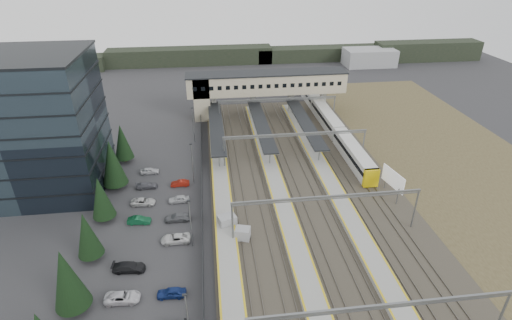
{
  "coord_description": "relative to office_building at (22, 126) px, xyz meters",
  "views": [
    {
      "loc": [
        -4.47,
        -54.68,
        39.2
      ],
      "look_at": [
        3.72,
        9.95,
        4.0
      ],
      "focal_mm": 28.0,
      "sensor_mm": 36.0,
      "label": 1
    }
  ],
  "objects": [
    {
      "name": "office_building",
      "position": [
        0.0,
        0.0,
        0.0
      ],
      "size": [
        24.3,
        18.3,
        24.3
      ],
      "color": "#34444F",
      "rests_on": "ground"
    },
    {
      "name": "billboard",
      "position": [
        62.44,
        -11.14,
        -8.74
      ],
      "size": [
        1.31,
        5.95,
        5.14
      ],
      "color": "slate",
      "rests_on": "ground"
    },
    {
      "name": "train",
      "position": [
        60.0,
        20.58,
        -10.2
      ],
      "size": [
        2.78,
        58.02,
        3.5
      ],
      "color": "silver",
      "rests_on": "ground"
    },
    {
      "name": "footbridge",
      "position": [
        43.7,
        30.0,
        -4.26
      ],
      "size": [
        40.4,
        6.4,
        11.2
      ],
      "color": "#BBB48F",
      "rests_on": "ground"
    },
    {
      "name": "fence",
      "position": [
        29.5,
        -7.0,
        -11.19
      ],
      "size": [
        0.08,
        90.0,
        2.0
      ],
      "color": "#26282B",
      "rests_on": "ground"
    },
    {
      "name": "gantries",
      "position": [
        48.0,
        -9.0,
        -6.2
      ],
      "size": [
        28.4,
        62.28,
        7.17
      ],
      "color": "slate",
      "rests_on": "ground"
    },
    {
      "name": "canopies",
      "position": [
        43.0,
        15.0,
        -8.27
      ],
      "size": [
        23.1,
        30.0,
        3.28
      ],
      "color": "black",
      "rests_on": "ground"
    },
    {
      "name": "relay_cabin_far",
      "position": [
        35.51,
        -19.43,
        -11.2
      ],
      "size": [
        2.57,
        2.33,
        1.98
      ],
      "color": "#949699",
      "rests_on": "ground"
    },
    {
      "name": "lampposts",
      "position": [
        28.0,
        -10.75,
        -7.86
      ],
      "size": [
        0.5,
        53.25,
        8.07
      ],
      "color": "slate",
      "rests_on": "ground"
    },
    {
      "name": "scrub_east",
      "position": [
        81.0,
        -7.0,
        -12.16
      ],
      "size": [
        34.0,
        120.0,
        0.06
      ],
      "color": "#453E24",
      "rests_on": "ground"
    },
    {
      "name": "relay_cabin_near",
      "position": [
        33.36,
        -16.37,
        -11.07
      ],
      "size": [
        3.17,
        2.71,
        2.23
      ],
      "color": "#949699",
      "rests_on": "ground"
    },
    {
      "name": "car_park",
      "position": [
        22.33,
        -21.15,
        -11.59
      ],
      "size": [
        10.48,
        44.17,
        1.28
      ],
      "color": "#98979B",
      "rests_on": "ground"
    },
    {
      "name": "conifer_row",
      "position": [
        14.0,
        -15.86,
        -7.36
      ],
      "size": [
        4.42,
        49.82,
        9.5
      ],
      "color": "black",
      "rests_on": "ground"
    },
    {
      "name": "treeline_far",
      "position": [
        59.81,
        80.28,
        -9.24
      ],
      "size": [
        170.0,
        19.0,
        7.0
      ],
      "color": "black",
      "rests_on": "ground"
    },
    {
      "name": "ground",
      "position": [
        36.0,
        -12.0,
        -12.19
      ],
      "size": [
        220.0,
        220.0,
        0.0
      ],
      "primitive_type": "plane",
      "color": "#2B2B2D",
      "rests_on": "ground"
    },
    {
      "name": "rail_corridor",
      "position": [
        45.34,
        -7.0,
        -11.9
      ],
      "size": [
        34.0,
        90.0,
        0.92
      ],
      "color": "#3A372C",
      "rests_on": "ground"
    }
  ]
}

